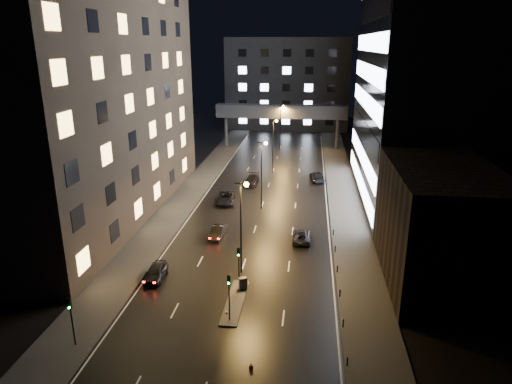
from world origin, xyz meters
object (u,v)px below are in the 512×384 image
car_away_b (217,232)px  car_toward_a (301,236)px  car_away_d (252,180)px  car_away_a (156,272)px  utility_cabinet (243,283)px  car_toward_b (317,176)px  car_away_c (226,198)px

car_away_b → car_toward_a: (10.56, 0.03, -0.05)m
car_away_d → car_away_a: bearing=-97.6°
utility_cabinet → car_toward_b: bearing=55.9°
car_away_b → car_toward_b: (12.71, 26.70, 0.09)m
car_away_c → car_toward_b: bearing=39.7°
car_away_a → utility_cabinet: car_away_a is taller
car_away_c → utility_cabinet: 26.27m
car_away_a → car_toward_a: 18.66m
car_toward_a → car_away_c: bearing=-48.7°
car_away_d → car_toward_a: size_ratio=1.12×
car_away_b → car_away_d: 23.06m
car_away_b → car_toward_b: car_toward_b is taller
car_toward_b → utility_cabinet: car_toward_b is taller
car_away_c → car_away_b: bearing=-88.8°
car_away_b → car_toward_a: car_away_b is taller
car_away_b → utility_cabinet: 13.54m
car_toward_a → car_toward_b: (2.15, 26.68, 0.14)m
car_away_a → utility_cabinet: bearing=-10.5°
car_away_c → car_toward_b: (14.05, 13.77, 0.01)m
car_away_b → car_toward_a: bearing=3.8°
car_away_d → car_away_b: bearing=-91.7°
car_away_c → utility_cabinet: bearing=-80.6°
car_away_a → car_away_d: 34.80m
utility_cabinet → car_away_d: bearing=72.7°
utility_cabinet → car_away_c: bearing=81.1°
car_away_a → car_away_c: (2.91, 24.25, 0.02)m
car_away_c → car_away_d: size_ratio=1.07×
car_away_a → car_toward_b: 41.63m
car_away_a → utility_cabinet: 9.42m
car_away_c → car_away_a: bearing=-101.6°
car_away_c → car_toward_a: bearing=-52.0°
car_away_a → car_toward_b: (16.96, 38.02, 0.03)m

